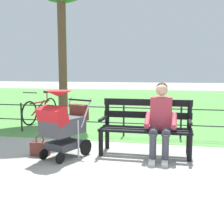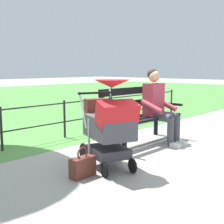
{
  "view_description": "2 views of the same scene",
  "coord_description": "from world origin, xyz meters",
  "px_view_note": "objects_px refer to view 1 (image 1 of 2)",
  "views": [
    {
      "loc": [
        -1.04,
        4.99,
        1.48
      ],
      "look_at": [
        -0.02,
        0.02,
        0.75
      ],
      "focal_mm": 46.72,
      "sensor_mm": 36.0,
      "label": 1
    },
    {
      "loc": [
        3.54,
        3.02,
        1.29
      ],
      "look_at": [
        0.18,
        -0.02,
        0.64
      ],
      "focal_mm": 48.81,
      "sensor_mm": 36.0,
      "label": 2
    }
  ],
  "objects_px": {
    "person_on_bench": "(161,119)",
    "handbag": "(40,148)",
    "park_bench": "(146,124)",
    "bicycle": "(41,110)",
    "stroller": "(63,123)"
  },
  "relations": [
    {
      "from": "stroller",
      "to": "bicycle",
      "type": "xyz_separation_m",
      "value": [
        1.87,
        -3.08,
        -0.23
      ]
    },
    {
      "from": "park_bench",
      "to": "person_on_bench",
      "type": "xyz_separation_m",
      "value": [
        -0.26,
        0.22,
        0.15
      ]
    },
    {
      "from": "park_bench",
      "to": "person_on_bench",
      "type": "bearing_deg",
      "value": 139.77
    },
    {
      "from": "handbag",
      "to": "stroller",
      "type": "bearing_deg",
      "value": 176.52
    },
    {
      "from": "person_on_bench",
      "to": "handbag",
      "type": "height_order",
      "value": "person_on_bench"
    },
    {
      "from": "person_on_bench",
      "to": "stroller",
      "type": "height_order",
      "value": "person_on_bench"
    },
    {
      "from": "park_bench",
      "to": "person_on_bench",
      "type": "distance_m",
      "value": 0.38
    },
    {
      "from": "person_on_bench",
      "to": "handbag",
      "type": "bearing_deg",
      "value": 8.35
    },
    {
      "from": "person_on_bench",
      "to": "bicycle",
      "type": "distance_m",
      "value": 4.45
    },
    {
      "from": "handbag",
      "to": "park_bench",
      "type": "bearing_deg",
      "value": -163.69
    },
    {
      "from": "stroller",
      "to": "handbag",
      "type": "xyz_separation_m",
      "value": [
        0.44,
        -0.03,
        -0.47
      ]
    },
    {
      "from": "handbag",
      "to": "person_on_bench",
      "type": "bearing_deg",
      "value": -171.65
    },
    {
      "from": "person_on_bench",
      "to": "stroller",
      "type": "distance_m",
      "value": 1.65
    },
    {
      "from": "stroller",
      "to": "bicycle",
      "type": "bearing_deg",
      "value": -58.79
    },
    {
      "from": "park_bench",
      "to": "bicycle",
      "type": "height_order",
      "value": "park_bench"
    }
  ]
}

